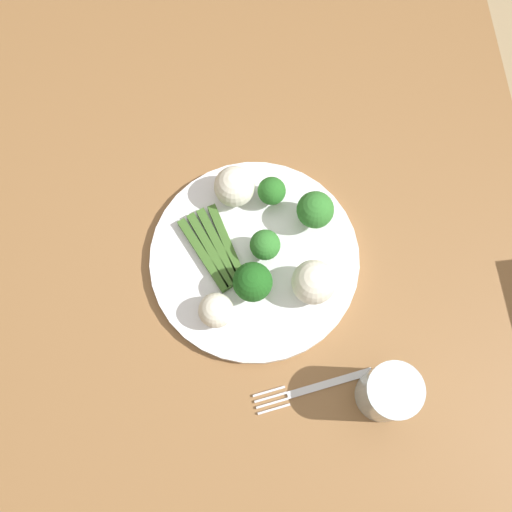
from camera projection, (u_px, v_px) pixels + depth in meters
The scene contains 13 objects.
ground_plane at pixel (249, 350), 1.59m from camera, with size 6.00×6.00×0.02m, color tan.
dining_table at pixel (245, 290), 0.95m from camera, with size 1.32×0.90×0.77m.
plate at pixel (256, 259), 0.85m from camera, with size 0.30×0.30×0.01m, color white.
asparagus_bundle at pixel (216, 249), 0.84m from camera, with size 0.13×0.09×0.01m.
broccoli_near_center at pixel (273, 191), 0.84m from camera, with size 0.04×0.04×0.05m.
broccoli_front_left at pixel (317, 210), 0.82m from camera, with size 0.05×0.05×0.06m.
broccoli_outer_edge at pixel (267, 245), 0.81m from camera, with size 0.04×0.04×0.05m.
broccoli_back_right at pixel (254, 282), 0.79m from camera, with size 0.05×0.05×0.07m.
cauliflower_right at pixel (218, 310), 0.79m from camera, with size 0.05×0.05×0.05m, color white.
cauliflower_mid at pixel (315, 282), 0.80m from camera, with size 0.06×0.06×0.06m, color white.
cauliflower_front at pixel (235, 187), 0.84m from camera, with size 0.06×0.06×0.06m, color white.
fork at pixel (313, 388), 0.80m from camera, with size 0.05×0.17×0.00m.
water_glass at pixel (390, 393), 0.75m from camera, with size 0.07×0.07×0.09m, color silver.
Camera 1 is at (-0.23, 0.00, 1.59)m, focal length 41.43 mm.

